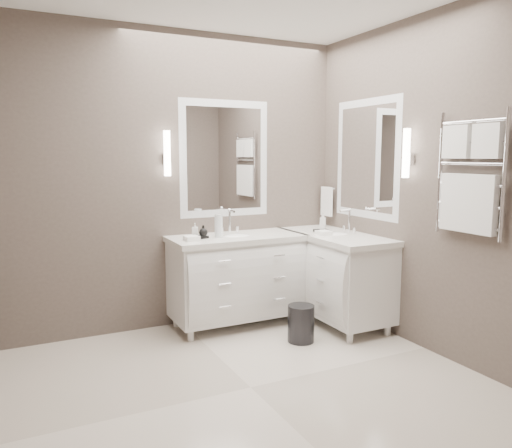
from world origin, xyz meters
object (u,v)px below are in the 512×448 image
vanity_back (237,274)px  vanity_right (335,272)px  waste_bin (301,323)px  towel_ladder (469,182)px

vanity_back → vanity_right: (0.88, -0.33, 0.00)m
vanity_back → vanity_right: bearing=-20.4°
vanity_right → waste_bin: (-0.56, -0.32, -0.33)m
vanity_right → vanity_back: bearing=159.6°
vanity_back → waste_bin: (0.31, -0.64, -0.33)m
vanity_right → towel_ladder: size_ratio=1.38×
waste_bin → vanity_right: bearing=29.4°
vanity_back → towel_ladder: towel_ladder is taller
vanity_back → vanity_right: 0.93m
vanity_back → vanity_right: same height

